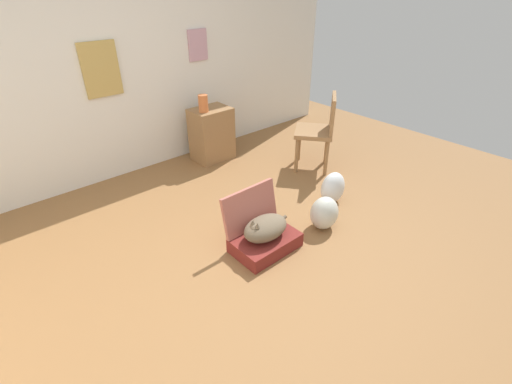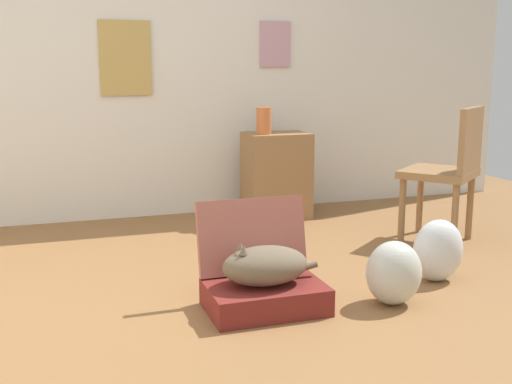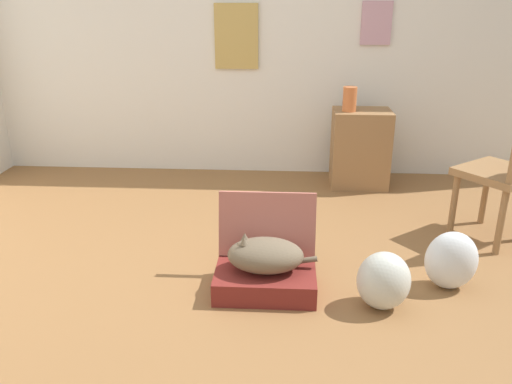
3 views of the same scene
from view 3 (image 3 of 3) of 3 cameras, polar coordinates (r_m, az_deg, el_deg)
The scene contains 10 objects.
ground_plane at distance 3.02m, azimuth -2.65°, elevation -10.85°, with size 7.68×7.68×0.00m, color olive.
wall_back at distance 4.84m, azimuth 0.04°, elevation 17.38°, with size 6.40×0.15×2.60m.
suitcase_base at distance 3.00m, azimuth 1.02°, elevation -9.63°, with size 0.57×0.38×0.13m, color maroon.
suitcase_lid at distance 3.06m, azimuth 1.22°, elevation -3.55°, with size 0.57×0.38×0.04m, color #B26356.
cat at distance 2.92m, azimuth 0.96°, elevation -6.88°, with size 0.50×0.28×0.21m.
plastic_bag_white at distance 2.89m, azimuth 13.74°, elevation -9.38°, with size 0.28×0.25×0.32m, color silver.
plastic_bag_clear at distance 3.18m, azimuth 20.51°, elevation -7.01°, with size 0.29×0.20×0.35m, color silver.
side_table at distance 4.63m, azimuth 11.28°, elevation 4.67°, with size 0.49×0.37×0.67m, color olive.
vase_tall at distance 4.47m, azimuth 10.18°, elevation 9.94°, with size 0.12×0.12×0.20m, color #CC6B38.
chair at distance 3.79m, azimuth 25.90°, elevation 2.20°, with size 0.63×0.63×0.92m.
Camera 3 is at (0.30, -2.56, 1.58)m, focal length 36.68 mm.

